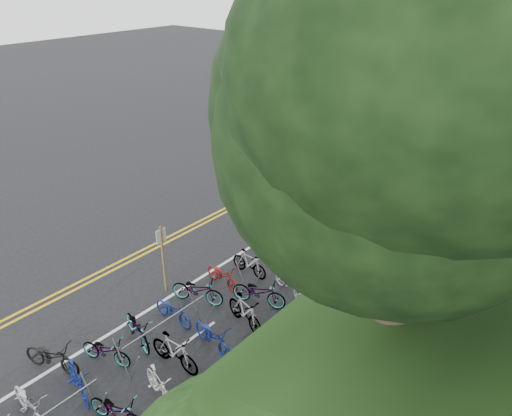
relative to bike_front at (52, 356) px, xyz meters
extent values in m
plane|color=black|center=(-1.05, -0.50, -0.48)|extent=(120.00, 120.00, 0.00)
cube|color=gold|center=(-3.20, 9.50, -0.47)|extent=(0.12, 80.00, 0.01)
cube|color=gold|center=(-2.90, 9.50, -0.47)|extent=(0.12, 80.00, 0.01)
cube|color=silver|center=(-0.05, 9.50, -0.47)|extent=(0.12, 80.00, 0.01)
cube|color=silver|center=(4.15, 9.50, -0.47)|extent=(0.12, 80.00, 0.01)
cube|color=silver|center=(2.05, 3.50, -0.47)|extent=(0.10, 1.60, 0.01)
cube|color=silver|center=(2.05, 9.50, -0.47)|extent=(0.10, 1.60, 0.01)
cube|color=silver|center=(2.05, 15.50, -0.47)|extent=(0.10, 1.60, 0.01)
cube|color=silver|center=(2.05, 21.50, -0.47)|extent=(0.10, 1.60, 0.01)
cube|color=silver|center=(2.05, 27.50, -0.47)|extent=(0.10, 1.60, 0.01)
cube|color=silver|center=(2.05, 33.50, -0.47)|extent=(0.10, 1.60, 0.01)
cube|color=maroon|center=(4.65, 11.50, -0.43)|extent=(0.25, 28.00, 0.10)
cube|color=#382819|center=(5.35, 21.50, -0.40)|extent=(1.40, 44.00, 0.16)
ellipsoid|color=#284C19|center=(6.15, 2.50, 0.56)|extent=(2.00, 2.80, 1.60)
ellipsoid|color=#284C19|center=(6.95, 7.50, 1.07)|extent=(2.60, 3.64, 2.08)
ellipsoid|color=#284C19|center=(5.95, 5.50, 0.42)|extent=(1.80, 2.52, 1.44)
cylinder|color=#2D2319|center=(8.45, 2.50, 3.28)|extent=(0.77, 0.77, 5.11)
ellipsoid|color=black|center=(8.45, 2.50, 7.92)|extent=(6.98, 6.98, 6.63)
cylinder|color=#2D2319|center=(-10.05, 41.50, 2.08)|extent=(0.77, 0.77, 5.11)
cylinder|color=#2D2319|center=(-7.05, 49.50, 1.88)|extent=(0.75, 0.75, 4.71)
ellipsoid|color=black|center=(-7.05, 49.50, 6.07)|extent=(6.11, 6.11, 5.81)
cylinder|color=gray|center=(2.25, -1.32, 0.59)|extent=(0.05, 2.62, 0.05)
cylinder|color=gray|center=(1.97, -0.11, 0.06)|extent=(0.54, 0.04, 1.05)
cylinder|color=gray|center=(2.53, -0.11, 0.06)|extent=(0.54, 0.04, 1.05)
cylinder|color=gray|center=(1.95, 2.50, 0.67)|extent=(0.05, 3.00, 0.05)
cylinder|color=gray|center=(1.67, 1.10, 0.10)|extent=(0.58, 0.04, 1.13)
cylinder|color=gray|center=(2.23, 1.10, 0.10)|extent=(0.58, 0.04, 1.13)
cylinder|color=gray|center=(1.67, 3.90, 0.10)|extent=(0.58, 0.04, 1.13)
cylinder|color=gray|center=(2.23, 3.90, 0.10)|extent=(0.58, 0.04, 1.13)
cylinder|color=gray|center=(1.95, 7.50, 0.67)|extent=(0.05, 3.00, 0.05)
cylinder|color=gray|center=(1.67, 6.10, 0.10)|extent=(0.58, 0.04, 1.13)
cylinder|color=gray|center=(2.23, 6.10, 0.10)|extent=(0.58, 0.04, 1.13)
cylinder|color=gray|center=(1.67, 8.90, 0.10)|extent=(0.58, 0.04, 1.13)
cylinder|color=gray|center=(2.23, 8.90, 0.10)|extent=(0.58, 0.04, 1.13)
cylinder|color=gray|center=(1.95, 12.50, 0.67)|extent=(0.05, 3.00, 0.05)
cylinder|color=gray|center=(1.67, 11.10, 0.10)|extent=(0.58, 0.04, 1.13)
cylinder|color=gray|center=(2.23, 11.10, 0.10)|extent=(0.58, 0.04, 1.13)
cylinder|color=gray|center=(1.67, 13.90, 0.10)|extent=(0.58, 0.04, 1.13)
cylinder|color=gray|center=(2.23, 13.90, 0.10)|extent=(0.58, 0.04, 1.13)
cylinder|color=gray|center=(1.95, 17.50, 0.67)|extent=(0.05, 3.00, 0.05)
cylinder|color=gray|center=(1.67, 16.10, 0.10)|extent=(0.58, 0.04, 1.13)
cylinder|color=gray|center=(2.23, 16.10, 0.10)|extent=(0.58, 0.04, 1.13)
cylinder|color=gray|center=(1.67, 18.90, 0.10)|extent=(0.58, 0.04, 1.13)
cylinder|color=gray|center=(2.23, 18.90, 0.10)|extent=(0.58, 0.04, 1.13)
cylinder|color=gray|center=(1.95, 22.50, 0.67)|extent=(0.05, 3.00, 0.05)
cylinder|color=gray|center=(1.67, 21.10, 0.10)|extent=(0.58, 0.04, 1.13)
cylinder|color=gray|center=(2.23, 21.10, 0.10)|extent=(0.58, 0.04, 1.13)
cylinder|color=gray|center=(1.67, 23.90, 0.10)|extent=(0.58, 0.04, 1.13)
cylinder|color=gray|center=(2.23, 23.90, 0.10)|extent=(0.58, 0.04, 1.13)
cylinder|color=brown|center=(-0.45, 4.50, 0.77)|extent=(0.08, 0.08, 2.50)
cube|color=silver|center=(-0.45, 4.50, 1.67)|extent=(0.02, 0.40, 0.50)
cylinder|color=brown|center=(-0.45, 10.50, 0.77)|extent=(0.08, 0.08, 2.50)
cube|color=silver|center=(-0.45, 10.50, 1.67)|extent=(0.02, 0.40, 0.50)
cylinder|color=brown|center=(-0.45, 16.50, 0.77)|extent=(0.08, 0.08, 2.50)
cube|color=silver|center=(-0.45, 16.50, 1.67)|extent=(0.02, 0.40, 0.50)
cylinder|color=brown|center=(-0.45, 22.50, 0.77)|extent=(0.08, 0.08, 2.50)
cube|color=silver|center=(-0.45, 22.50, 1.67)|extent=(0.02, 0.40, 0.50)
imported|color=black|center=(0.00, 0.00, 0.00)|extent=(1.18, 1.92, 0.95)
imported|color=#9E9EA3|center=(1.12, -1.25, -0.01)|extent=(0.78, 1.84, 0.94)
imported|color=navy|center=(1.37, -0.07, 0.02)|extent=(0.86, 1.71, 0.99)
imported|color=slate|center=(2.87, 0.04, -0.04)|extent=(0.95, 1.75, 0.87)
imported|color=slate|center=(0.90, 1.13, -0.06)|extent=(1.03, 1.70, 0.84)
imported|color=beige|center=(3.11, 1.17, 0.00)|extent=(0.88, 1.64, 0.95)
imported|color=slate|center=(0.90, 2.25, -0.01)|extent=(1.13, 1.89, 0.94)
imported|color=slate|center=(2.53, 2.24, 0.05)|extent=(0.58, 1.79, 1.06)
imported|color=navy|center=(1.02, 3.55, -0.05)|extent=(0.58, 1.63, 0.85)
imported|color=navy|center=(2.85, 3.43, -0.01)|extent=(0.94, 1.85, 0.93)
imported|color=slate|center=(0.89, 4.73, 0.01)|extent=(1.25, 1.95, 0.97)
imported|color=slate|center=(2.90, 4.81, 0.05)|extent=(0.92, 1.83, 1.06)
imported|color=maroon|center=(0.88, 5.96, -0.06)|extent=(0.75, 1.65, 0.84)
imported|color=slate|center=(2.54, 5.93, 0.01)|extent=(1.18, 1.98, 0.98)
imported|color=slate|center=(1.16, 7.08, 0.00)|extent=(0.48, 1.60, 0.95)
imported|color=#9E9EA3|center=(2.96, 7.09, -0.05)|extent=(1.05, 1.74, 0.86)
imported|color=beige|center=(0.93, 8.54, 0.06)|extent=(0.52, 1.79, 1.07)
imported|color=slate|center=(2.76, 8.30, 0.06)|extent=(0.90, 1.86, 1.08)
camera|label=1|loc=(11.03, -4.52, 9.76)|focal=35.00mm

